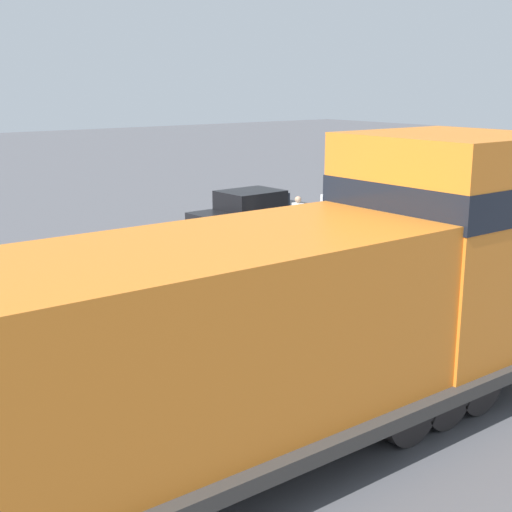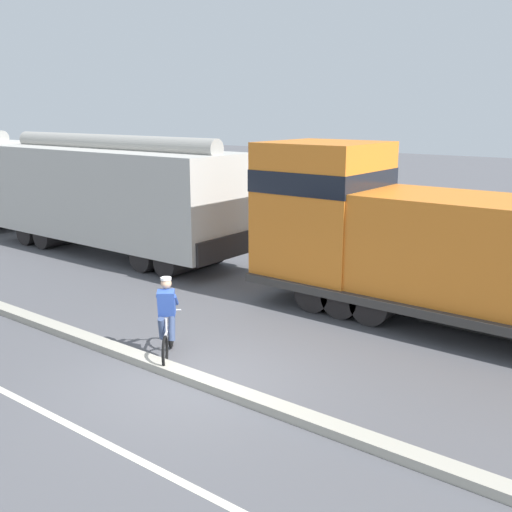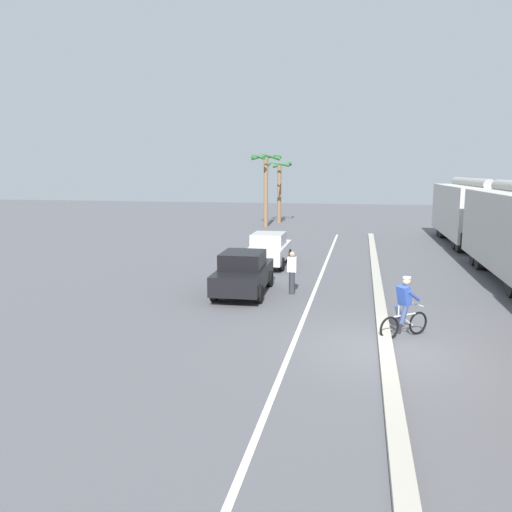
{
  "view_description": "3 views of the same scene",
  "coord_description": "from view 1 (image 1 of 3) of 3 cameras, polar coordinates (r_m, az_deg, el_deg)",
  "views": [
    {
      "loc": [
        12.93,
        -8.55,
        4.98
      ],
      "look_at": [
        -0.14,
        1.5,
        0.94
      ],
      "focal_mm": 50.0,
      "sensor_mm": 36.0,
      "label": 1
    },
    {
      "loc": [
        -7.54,
        -7.32,
        4.99
      ],
      "look_at": [
        3.46,
        1.11,
        1.6
      ],
      "focal_mm": 42.0,
      "sensor_mm": 36.0,
      "label": 2
    },
    {
      "loc": [
        -0.74,
        -12.76,
        4.55
      ],
      "look_at": [
        -4.78,
        6.39,
        1.24
      ],
      "focal_mm": 35.0,
      "sensor_mm": 36.0,
      "label": 3
    }
  ],
  "objects": [
    {
      "name": "ground_plane",
      "position": [
        16.28,
        -3.9,
        -4.09
      ],
      "size": [
        120.0,
        120.0,
        0.0
      ],
      "primitive_type": "plane",
      "color": "#56565B"
    },
    {
      "name": "median_curb",
      "position": [
        20.07,
        10.49,
        -0.61
      ],
      "size": [
        0.36,
        36.0,
        0.16
      ],
      "primitive_type": "cube",
      "color": "#B2AD9E",
      "rests_on": "ground"
    },
    {
      "name": "lane_stripe",
      "position": [
        21.71,
        5.79,
        0.44
      ],
      "size": [
        0.14,
        36.0,
        0.01
      ],
      "primitive_type": "cube",
      "color": "silver",
      "rests_on": "ground"
    },
    {
      "name": "locomotive",
      "position": [
        9.62,
        1.51,
        -5.57
      ],
      "size": [
        3.1,
        11.61,
        4.2
      ],
      "color": "orange",
      "rests_on": "ground"
    },
    {
      "name": "parked_car_black",
      "position": [
        22.93,
        -0.21,
        3.3
      ],
      "size": [
        1.96,
        4.26,
        1.62
      ],
      "color": "black",
      "rests_on": "ground"
    },
    {
      "name": "parked_car_white",
      "position": [
        26.89,
        9.64,
        4.66
      ],
      "size": [
        1.89,
        4.23,
        1.62
      ],
      "color": "silver",
      "rests_on": "ground"
    },
    {
      "name": "cyclist",
      "position": [
        16.28,
        0.43,
        -1.05
      ],
      "size": [
        1.37,
        1.12,
        1.71
      ],
      "color": "black",
      "rests_on": "ground"
    },
    {
      "name": "pedestrian_by_cars",
      "position": [
        21.76,
        3.36,
        2.79
      ],
      "size": [
        0.34,
        0.22,
        1.62
      ],
      "color": "#33333D",
      "rests_on": "ground"
    }
  ]
}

